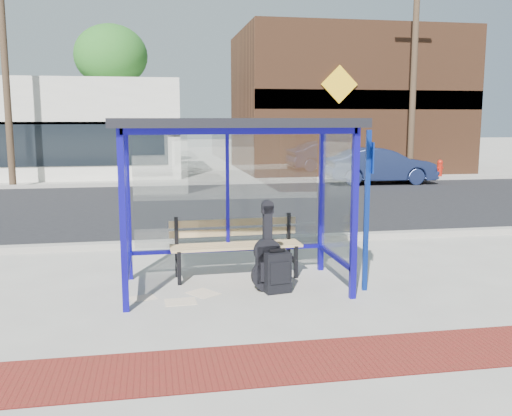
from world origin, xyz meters
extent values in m
plane|color=#B2ADA0|center=(0.00, 0.00, 0.00)|extent=(120.00, 120.00, 0.00)
cube|color=maroon|center=(0.00, -2.60, 0.01)|extent=(60.00, 1.00, 0.01)
cube|color=gray|center=(0.00, 2.90, 0.06)|extent=(60.00, 0.25, 0.12)
cube|color=black|center=(0.00, 8.00, 0.00)|extent=(60.00, 10.00, 0.00)
cube|color=gray|center=(0.00, 13.10, 0.06)|extent=(60.00, 0.25, 0.12)
cube|color=#B2ADA0|center=(0.00, 15.00, 0.00)|extent=(60.00, 4.00, 0.01)
cube|color=#130D99|center=(-1.50, -0.75, 1.15)|extent=(0.08, 0.08, 2.30)
cube|color=#130D99|center=(1.50, -0.75, 1.15)|extent=(0.08, 0.08, 2.30)
cube|color=#130D99|center=(-1.50, 0.75, 1.15)|extent=(0.08, 0.08, 2.30)
cube|color=#130D99|center=(1.50, 0.75, 1.15)|extent=(0.08, 0.08, 2.30)
cube|color=#130D99|center=(0.00, 0.75, 2.26)|extent=(3.00, 0.08, 0.08)
cube|color=#130D99|center=(0.00, -0.75, 2.26)|extent=(3.00, 0.08, 0.08)
cube|color=#130D99|center=(-1.50, 0.00, 2.26)|extent=(0.08, 1.50, 0.08)
cube|color=#130D99|center=(1.50, 0.00, 2.26)|extent=(0.08, 1.50, 0.08)
cube|color=#130D99|center=(0.00, 0.75, 0.40)|extent=(3.00, 0.08, 0.06)
cube|color=#130D99|center=(-1.50, 0.00, 0.40)|extent=(0.08, 1.50, 0.06)
cube|color=#130D99|center=(1.50, 0.00, 0.40)|extent=(0.08, 1.50, 0.06)
cube|color=#130D99|center=(0.00, 0.75, 1.35)|extent=(0.05, 0.05, 1.90)
cube|color=silver|center=(0.00, 0.75, 1.31)|extent=(2.84, 0.01, 1.82)
cube|color=silver|center=(-1.50, 0.00, 1.31)|extent=(0.02, 1.34, 1.82)
cube|color=silver|center=(1.50, 0.00, 1.31)|extent=(0.02, 1.34, 1.82)
cube|color=black|center=(0.00, 0.00, 2.36)|extent=(3.30, 1.80, 0.12)
cube|color=#59331E|center=(8.00, 18.50, 3.20)|extent=(10.00, 7.00, 6.40)
cube|color=black|center=(8.00, 15.05, 3.20)|extent=(10.00, 0.10, 0.80)
cube|color=yellow|center=(6.50, 14.95, 3.80)|extent=(1.56, 0.06, 1.56)
cylinder|color=#4C3826|center=(-3.00, 22.00, 2.50)|extent=(0.36, 0.36, 5.00)
ellipsoid|color=#1A5B1A|center=(-3.00, 22.00, 5.50)|extent=(3.60, 3.60, 3.06)
cylinder|color=#4C3826|center=(12.50, 22.00, 2.50)|extent=(0.36, 0.36, 5.00)
ellipsoid|color=#1A5B1A|center=(12.50, 22.00, 5.50)|extent=(3.60, 3.60, 3.06)
cylinder|color=#4C3826|center=(-6.00, 13.40, 4.00)|extent=(0.24, 0.24, 8.00)
cylinder|color=#4C3826|center=(9.00, 13.40, 4.00)|extent=(0.24, 0.24, 8.00)
cube|color=black|center=(-0.78, 0.31, 0.25)|extent=(0.06, 0.06, 0.50)
cube|color=black|center=(-0.79, 0.74, 0.47)|extent=(0.06, 0.06, 0.94)
cube|color=black|center=(-0.79, 0.52, 0.25)|extent=(0.07, 0.45, 0.06)
cube|color=black|center=(0.99, 0.36, 0.25)|extent=(0.06, 0.06, 0.50)
cube|color=black|center=(0.98, 0.79, 0.47)|extent=(0.06, 0.06, 0.94)
cube|color=black|center=(0.99, 0.58, 0.25)|extent=(0.07, 0.45, 0.06)
cube|color=tan|center=(0.11, 0.37, 0.50)|extent=(2.00, 0.16, 0.04)
cube|color=tan|center=(0.10, 0.49, 0.50)|extent=(2.00, 0.16, 0.04)
cube|color=tan|center=(0.10, 0.61, 0.50)|extent=(2.00, 0.16, 0.04)
cube|color=tan|center=(0.09, 0.73, 0.50)|extent=(2.00, 0.16, 0.04)
cube|color=tan|center=(0.09, 0.78, 0.66)|extent=(1.99, 0.10, 0.11)
cube|color=tan|center=(0.09, 0.78, 0.82)|extent=(1.99, 0.10, 0.11)
cylinder|color=black|center=(0.43, -0.21, 0.22)|extent=(0.45, 0.16, 0.45)
cylinder|color=black|center=(0.43, -0.21, 0.57)|extent=(0.38, 0.15, 0.37)
cube|color=black|center=(0.43, -0.21, 0.39)|extent=(0.33, 0.15, 0.53)
cube|color=black|center=(0.43, -0.21, 0.94)|extent=(0.12, 0.12, 0.53)
cube|color=black|center=(0.43, -0.21, 1.17)|extent=(0.17, 0.12, 0.11)
cube|color=black|center=(0.55, -0.31, 0.29)|extent=(0.39, 0.29, 0.56)
cylinder|color=black|center=(0.42, -0.33, 0.03)|extent=(0.09, 0.21, 0.05)
cylinder|color=black|center=(0.68, -0.28, 0.03)|extent=(0.09, 0.21, 0.05)
cube|color=black|center=(0.55, -0.31, 0.61)|extent=(0.23, 0.08, 0.04)
cube|color=black|center=(0.57, -0.42, 0.31)|extent=(0.29, 0.07, 0.31)
ellipsoid|color=#282816|center=(0.63, -0.05, 0.19)|extent=(0.37, 0.31, 0.38)
ellipsoid|color=#282816|center=(0.60, -0.16, 0.14)|extent=(0.21, 0.17, 0.20)
cube|color=#282816|center=(0.64, -0.03, 0.37)|extent=(0.11, 0.07, 0.03)
cube|color=navy|center=(1.80, -0.42, 1.13)|extent=(0.08, 0.08, 2.26)
cube|color=navy|center=(1.84, -0.43, 1.88)|extent=(0.07, 0.28, 0.42)
cube|color=white|center=(-1.30, -0.24, 0.00)|extent=(0.40, 0.36, 0.01)
cube|color=white|center=(-0.80, -0.50, 0.00)|extent=(0.43, 0.35, 0.01)
cube|color=white|center=(-0.47, -0.18, 0.00)|extent=(0.50, 0.52, 0.01)
imported|color=#182244|center=(7.24, 12.22, 0.67)|extent=(4.11, 1.52, 1.34)
cylinder|color=#B3190C|center=(10.45, 13.70, 0.31)|extent=(0.21, 0.21, 0.62)
sphere|color=#B3190C|center=(10.45, 13.70, 0.65)|extent=(0.23, 0.23, 0.23)
cylinder|color=#B3190C|center=(10.45, 13.70, 0.41)|extent=(0.34, 0.23, 0.10)
camera|label=1|loc=(-1.12, -7.85, 2.41)|focal=40.00mm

